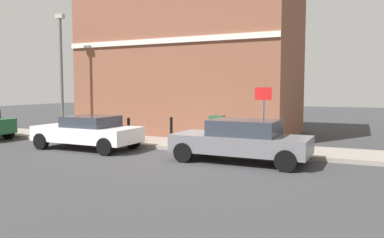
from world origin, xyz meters
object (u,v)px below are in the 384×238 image
(bollard_near_cabinet, at_px, (171,128))
(bollard_far_kerb, at_px, (129,129))
(car_white, at_px, (88,132))
(lamppost, at_px, (61,69))
(utility_cabinet, at_px, (217,131))
(car_grey, at_px, (241,140))
(street_sign, at_px, (263,109))

(bollard_near_cabinet, distance_m, bollard_far_kerb, 1.79)
(car_white, relative_size, lamppost, 0.74)
(utility_cabinet, bearing_deg, bollard_far_kerb, 105.93)
(car_grey, xyz_separation_m, bollard_near_cabinet, (2.45, 3.84, -0.02))
(car_white, bearing_deg, lamppost, -32.13)
(utility_cabinet, xyz_separation_m, lamppost, (-0.14, 7.87, 2.62))
(car_grey, distance_m, utility_cabinet, 2.92)
(car_white, bearing_deg, car_grey, -178.97)
(car_white, distance_m, lamppost, 4.79)
(bollard_near_cabinet, distance_m, lamppost, 6.33)
(car_grey, distance_m, car_white, 6.25)
(utility_cabinet, distance_m, street_sign, 2.50)
(car_white, relative_size, bollard_far_kerb, 4.10)
(street_sign, bearing_deg, bollard_far_kerb, 90.52)
(street_sign, height_order, lamppost, lamppost)
(bollard_far_kerb, height_order, lamppost, lamppost)
(lamppost, bearing_deg, bollard_far_kerb, -101.20)
(bollard_near_cabinet, bearing_deg, lamppost, 92.38)
(utility_cabinet, xyz_separation_m, bollard_far_kerb, (-1.00, 3.51, 0.02))
(car_grey, relative_size, car_white, 1.04)
(bollard_near_cabinet, bearing_deg, bollard_far_kerb, 128.02)
(car_grey, relative_size, utility_cabinet, 3.84)
(utility_cabinet, relative_size, lamppost, 0.20)
(car_grey, bearing_deg, lamppost, -11.78)
(utility_cabinet, height_order, street_sign, street_sign)
(car_grey, xyz_separation_m, lamppost, (2.21, 9.60, 2.58))
(utility_cabinet, height_order, lamppost, lamppost)
(car_grey, relative_size, street_sign, 1.92)
(utility_cabinet, relative_size, bollard_near_cabinet, 1.11)
(bollard_far_kerb, bearing_deg, utility_cabinet, -74.07)
(car_grey, relative_size, bollard_near_cabinet, 4.24)
(car_white, relative_size, bollard_near_cabinet, 4.10)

